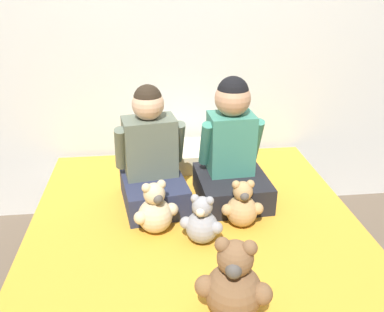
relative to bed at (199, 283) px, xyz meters
The scene contains 9 objects.
wall_behind_bed 1.47m from the bed, 90.00° to the left, with size 8.00×0.06×2.50m.
bed is the anchor object (origin of this frame).
child_on_left 0.62m from the bed, 116.50° to the left, with size 0.36×0.42×0.60m.
child_on_right 0.64m from the bed, 61.55° to the left, with size 0.36×0.39×0.63m.
teddy_bear_held_by_left_child 0.39m from the bed, 147.06° to the left, with size 0.20×0.16×0.25m.
teddy_bear_held_by_right_child 0.40m from the bed, 30.47° to the left, with size 0.19×0.15×0.23m.
teddy_bear_between_children 0.31m from the bed, 61.55° to the left, with size 0.18×0.14×0.23m.
teddy_bear_at_foot_of_bed 0.53m from the bed, 81.32° to the right, with size 0.25×0.20×0.31m.
pillow_at_headboard 0.84m from the bed, 90.00° to the left, with size 0.53×0.31×0.11m.
Camera 1 is at (-0.19, -1.42, 1.52)m, focal length 38.00 mm.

